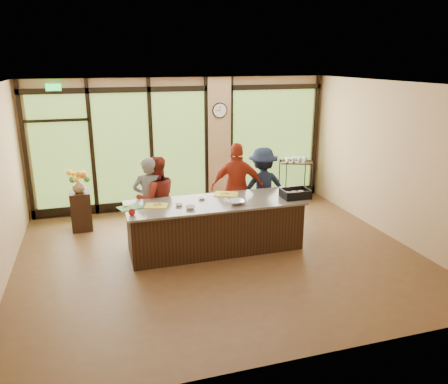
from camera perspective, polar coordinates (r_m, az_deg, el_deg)
floor at (r=7.95m, az=-0.57°, el=-8.25°), size 7.00×7.00×0.00m
ceiling at (r=7.20m, az=-0.64°, el=13.90°), size 7.00×7.00×0.00m
back_wall at (r=10.28m, az=-5.33°, el=6.33°), size 7.00×0.00×7.00m
right_wall at (r=9.03m, az=21.28°, el=3.75°), size 0.00×6.00×6.00m
window_wall at (r=10.29m, az=-4.37°, el=5.77°), size 6.90×0.12×3.00m
island_base at (r=8.04m, az=-1.18°, el=-4.53°), size 3.10×1.00×0.88m
countertop at (r=7.88m, az=-1.20°, el=-1.42°), size 3.20×1.10×0.04m
wall_clock at (r=10.24m, az=-0.55°, el=10.61°), size 0.36×0.04×0.36m
cook_left at (r=8.38m, az=-9.73°, el=-1.03°), size 0.64×0.46×1.66m
cook_midleft at (r=8.45m, az=-8.78°, el=-0.87°), size 0.87×0.72×1.65m
cook_midright at (r=8.80m, az=1.77°, el=0.60°), size 1.15×0.75×1.81m
cook_right at (r=9.06m, az=5.05°, el=0.58°), size 1.10×0.66×1.68m
roasting_pan at (r=8.21m, az=9.28°, el=-0.41°), size 0.50×0.39×0.09m
mixing_bowl at (r=7.73m, az=1.64°, el=-1.35°), size 0.30×0.30×0.07m
cutting_board_left at (r=7.73m, az=-12.19°, el=-1.99°), size 0.47×0.40×0.01m
cutting_board_center at (r=7.74m, az=-8.85°, el=-1.78°), size 0.45×0.38×0.01m
cutting_board_right at (r=8.30m, az=0.28°, el=-0.27°), size 0.54×0.49×0.01m
prep_bowl_near at (r=7.52m, az=-4.43°, el=-2.03°), size 0.19×0.19×0.05m
prep_bowl_mid at (r=7.68m, az=-5.90°, el=-1.69°), size 0.13×0.13×0.04m
prep_bowl_far at (r=8.01m, az=-2.91°, el=-0.87°), size 0.15×0.15×0.03m
red_ramekin at (r=7.35m, az=-11.94°, el=-2.65°), size 0.15×0.15×0.09m
flower_stand at (r=9.42m, az=-18.15°, el=-2.38°), size 0.41×0.41×0.80m
flower_vase at (r=9.26m, az=-18.45°, el=0.77°), size 0.32×0.32×0.27m
bar_cart at (r=11.03m, az=9.38°, el=2.32°), size 0.89×0.71×1.07m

